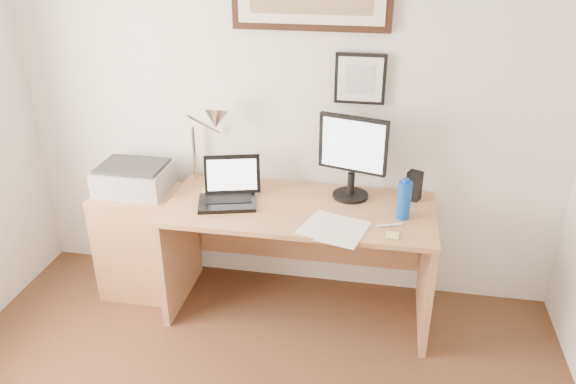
% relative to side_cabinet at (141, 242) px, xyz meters
% --- Properties ---
extents(wall_back, '(3.50, 0.02, 2.50)m').
position_rel_side_cabinet_xyz_m(wall_back, '(0.92, 0.32, 0.89)').
color(wall_back, silver).
rests_on(wall_back, ground).
extents(side_cabinet, '(0.50, 0.40, 0.73)m').
position_rel_side_cabinet_xyz_m(side_cabinet, '(0.00, 0.00, 0.00)').
color(side_cabinet, '#A97146').
rests_on(side_cabinet, floor).
extents(water_bottle, '(0.08, 0.08, 0.22)m').
position_rel_side_cabinet_xyz_m(water_bottle, '(1.67, -0.08, 0.50)').
color(water_bottle, '#0D44B1').
rests_on(water_bottle, desk).
extents(bottle_cap, '(0.04, 0.04, 0.02)m').
position_rel_side_cabinet_xyz_m(bottle_cap, '(1.67, -0.08, 0.62)').
color(bottle_cap, '#0D44B1').
rests_on(bottle_cap, water_bottle).
extents(speaker, '(0.10, 0.10, 0.18)m').
position_rel_side_cabinet_xyz_m(speaker, '(1.74, 0.18, 0.48)').
color(speaker, black).
rests_on(speaker, desk).
extents(paper_sheet_a, '(0.30, 0.36, 0.00)m').
position_rel_side_cabinet_xyz_m(paper_sheet_a, '(1.24, -0.25, 0.39)').
color(paper_sheet_a, white).
rests_on(paper_sheet_a, desk).
extents(paper_sheet_b, '(0.30, 0.37, 0.00)m').
position_rel_side_cabinet_xyz_m(paper_sheet_b, '(1.36, -0.30, 0.39)').
color(paper_sheet_b, white).
rests_on(paper_sheet_b, desk).
extents(sticky_pad, '(0.07, 0.07, 0.01)m').
position_rel_side_cabinet_xyz_m(sticky_pad, '(1.62, -0.31, 0.39)').
color(sticky_pad, '#FFE978').
rests_on(sticky_pad, desk).
extents(marker_pen, '(0.14, 0.06, 0.02)m').
position_rel_side_cabinet_xyz_m(marker_pen, '(1.61, -0.20, 0.39)').
color(marker_pen, white).
rests_on(marker_pen, desk).
extents(book, '(0.26, 0.31, 0.02)m').
position_rel_side_cabinet_xyz_m(book, '(0.47, -0.06, 0.40)').
color(book, '#F2CF71').
rests_on(book, desk).
extents(desk, '(1.60, 0.70, 0.75)m').
position_rel_side_cabinet_xyz_m(desk, '(1.07, 0.04, 0.15)').
color(desk, '#A97146').
rests_on(desk, floor).
extents(laptop, '(0.39, 0.38, 0.26)m').
position_rel_side_cabinet_xyz_m(laptop, '(0.64, -0.05, 0.44)').
color(laptop, black).
rests_on(laptop, desk).
extents(lcd_monitor, '(0.41, 0.22, 0.52)m').
position_rel_side_cabinet_xyz_m(lcd_monitor, '(1.36, 0.13, 0.68)').
color(lcd_monitor, black).
rests_on(lcd_monitor, desk).
extents(printer, '(0.44, 0.34, 0.18)m').
position_rel_side_cabinet_xyz_m(printer, '(-0.01, 0.03, 0.45)').
color(printer, '#9E9EA0').
rests_on(printer, side_cabinet).
extents(desk_lamp, '(0.29, 0.27, 0.53)m').
position_rel_side_cabinet_xyz_m(desk_lamp, '(0.51, 0.13, 0.82)').
color(desk_lamp, silver).
rests_on(desk_lamp, desk).
extents(picture_small, '(0.30, 0.03, 0.30)m').
position_rel_side_cabinet_xyz_m(picture_small, '(1.37, 0.29, 1.09)').
color(picture_small, black).
rests_on(picture_small, wall_back).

